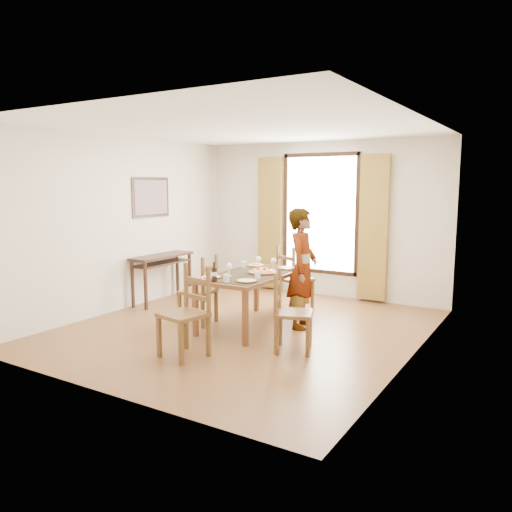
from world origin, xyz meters
The scene contains 22 objects.
ground centered at (0.00, 0.00, 0.00)m, with size 5.00×5.00×0.00m, color #482816.
room_shell centered at (0.00, 0.13, 1.54)m, with size 4.60×5.10×2.74m.
console_table centered at (-2.03, 0.60, 0.68)m, with size 0.38×1.20×0.80m.
dining_table centered at (0.02, 0.13, 0.69)m, with size 0.89×1.64×0.76m.
chair_west centered at (-0.67, -0.13, 0.46)m, with size 0.49×0.49×0.99m.
chair_north centered at (0.08, 1.30, 0.47)m, with size 0.59×0.59×1.02m.
chair_south centered at (0.01, -1.28, 0.49)m, with size 0.55×0.55×1.05m.
chair_east centered at (0.95, -0.49, 0.45)m, with size 0.56×0.56×0.97m.
man centered at (0.63, 0.48, 0.82)m, with size 0.51×0.67×1.65m, color gray.
plate_sw centered at (-0.24, -0.44, 0.78)m, with size 0.27×0.27×0.05m, color silver, non-canonical shape.
plate_se centered at (0.29, -0.41, 0.78)m, with size 0.27×0.27×0.05m, color silver, non-canonical shape.
plate_nw centered at (-0.23, 0.68, 0.78)m, with size 0.27×0.27×0.05m, color silver, non-canonical shape.
plate_ne centered at (0.27, 0.70, 0.78)m, with size 0.27×0.27×0.05m, color silver, non-canonical shape.
pasta_platter centered at (0.16, 0.20, 0.81)m, with size 0.40×0.40×0.10m, color red, non-canonical shape.
caprese_plate centered at (-0.26, -0.61, 0.78)m, with size 0.20×0.20×0.04m, color silver, non-canonical shape.
wine_glass_a centered at (-0.10, -0.24, 0.85)m, with size 0.08×0.08×0.18m, color white, non-canonical shape.
wine_glass_b centered at (0.17, 0.47, 0.85)m, with size 0.08×0.08×0.18m, color white, non-canonical shape.
wine_glass_c centered at (-0.09, 0.49, 0.85)m, with size 0.08×0.08×0.18m, color white, non-canonical shape.
tumbler_a centered at (0.32, -0.20, 0.81)m, with size 0.07×0.07×0.10m, color silver.
tumbler_b centered at (-0.31, 0.43, 0.81)m, with size 0.07×0.07×0.10m, color silver.
tumbler_c centered at (0.09, -0.57, 0.81)m, with size 0.07×0.07×0.10m, color silver.
wine_bottle centered at (-0.06, -0.62, 0.88)m, with size 0.07×0.07×0.25m, color black, non-canonical shape.
Camera 1 is at (3.59, -5.60, 1.98)m, focal length 35.00 mm.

